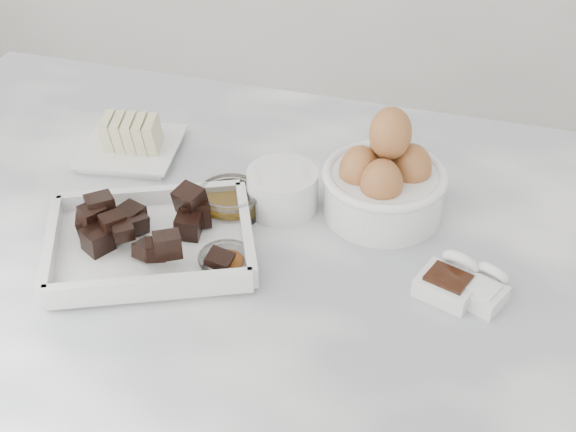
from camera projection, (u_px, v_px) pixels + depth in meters
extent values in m
cube|color=white|center=(265.00, 267.00, 0.97)|extent=(1.20, 0.80, 0.04)
cube|color=white|center=(151.00, 249.00, 0.96)|extent=(0.28, 0.25, 0.01)
cube|color=white|center=(132.00, 150.00, 1.13)|extent=(0.13, 0.13, 0.01)
cube|color=white|center=(131.00, 146.00, 1.13)|extent=(0.15, 0.15, 0.00)
cylinder|color=white|center=(282.00, 190.00, 1.02)|extent=(0.09, 0.09, 0.05)
cylinder|color=white|center=(282.00, 176.00, 1.01)|extent=(0.07, 0.07, 0.01)
cylinder|color=white|center=(383.00, 193.00, 1.01)|extent=(0.15, 0.15, 0.06)
torus|color=white|center=(385.00, 175.00, 0.99)|extent=(0.16, 0.16, 0.01)
ellipsoid|color=#A46E35|center=(411.00, 172.00, 0.99)|extent=(0.05, 0.05, 0.07)
ellipsoid|color=#A46E35|center=(360.00, 168.00, 0.99)|extent=(0.05, 0.05, 0.07)
ellipsoid|color=#A46E35|center=(393.00, 157.00, 1.01)|extent=(0.05, 0.05, 0.07)
ellipsoid|color=#A46E35|center=(376.00, 183.00, 0.97)|extent=(0.05, 0.05, 0.07)
ellipsoid|color=#A46E35|center=(390.00, 133.00, 0.96)|extent=(0.05, 0.05, 0.07)
cylinder|color=white|center=(230.00, 202.00, 1.02)|extent=(0.08, 0.08, 0.03)
torus|color=white|center=(230.00, 193.00, 1.01)|extent=(0.08, 0.08, 0.01)
cylinder|color=orange|center=(230.00, 206.00, 1.02)|extent=(0.06, 0.06, 0.01)
cylinder|color=white|center=(226.00, 265.00, 0.92)|extent=(0.06, 0.06, 0.03)
torus|color=white|center=(226.00, 257.00, 0.92)|extent=(0.07, 0.07, 0.01)
ellipsoid|color=#E75307|center=(226.00, 265.00, 0.92)|extent=(0.04, 0.04, 0.02)
cube|color=white|center=(447.00, 286.00, 0.90)|extent=(0.08, 0.07, 0.02)
cube|color=black|center=(448.00, 277.00, 0.89)|extent=(0.06, 0.05, 0.00)
torus|color=white|center=(461.00, 262.00, 0.91)|extent=(0.06, 0.05, 0.05)
cube|color=white|center=(478.00, 294.00, 0.89)|extent=(0.07, 0.06, 0.02)
cube|color=white|center=(480.00, 286.00, 0.88)|extent=(0.05, 0.05, 0.00)
torus|color=white|center=(492.00, 273.00, 0.90)|extent=(0.05, 0.05, 0.04)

